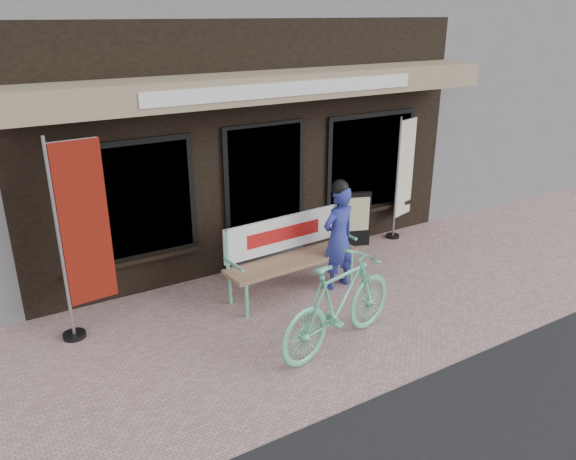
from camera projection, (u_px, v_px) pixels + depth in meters
ground at (341, 317)px, 7.25m from camera, size 70.00×70.00×0.00m
storefront at (183, 53)px, 10.12m from camera, size 7.00×6.77×6.00m
neighbor_right_near at (482, 48)px, 14.71m from camera, size 10.00×7.00×5.60m
bench at (289, 249)px, 7.73m from camera, size 1.99×0.62×1.06m
person at (338, 236)px, 7.79m from camera, size 0.59×0.43×1.59m
bicycle at (339, 303)px, 6.44m from camera, size 1.93×0.94×1.12m
nobori_red at (81, 235)px, 6.47m from camera, size 0.73×0.29×2.46m
nobori_cream at (404, 175)px, 9.56m from camera, size 0.62×0.30×2.10m
menu_stand at (356, 219)px, 9.30m from camera, size 0.47×0.25×0.94m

